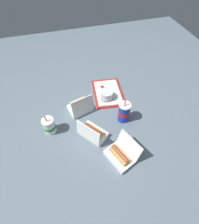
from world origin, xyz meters
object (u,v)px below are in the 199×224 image
cake_container (107,95)px  ketchup_cup (102,88)px  soda_cup_left (124,112)px  food_tray (108,93)px  clamshell_hotdog_corner (93,132)px  clamshell_sandwich_back (80,107)px  clamshell_hotdog_left (120,155)px  soda_cup_corner (49,126)px  plastic_fork (113,89)px

cake_container → ketchup_cup: size_ratio=2.82×
soda_cup_left → cake_container: bearing=-166.9°
food_tray → clamshell_hotdog_corner: (0.41, -0.25, 0.03)m
food_tray → clamshell_sandwich_back: (0.13, -0.29, 0.04)m
clamshell_hotdog_corner → cake_container: bearing=147.5°
clamshell_hotdog_left → cake_container: bearing=172.0°
cake_container → soda_cup_corner: size_ratio=0.56×
food_tray → cake_container: cake_container is taller
food_tray → soda_cup_corner: size_ratio=1.98×
plastic_fork → clamshell_hotdog_left: 0.68m
cake_container → clamshell_sandwich_back: bearing=-75.2°
soda_cup_corner → ketchup_cup: bearing=123.4°
clamshell_hotdog_corner → clamshell_sandwich_back: (-0.27, -0.04, 0.00)m
ketchup_cup → clamshell_sandwich_back: clamshell_sandwich_back is taller
clamshell_hotdog_corner → soda_cup_corner: 0.33m
clamshell_hotdog_corner → ketchup_cup: bearing=155.6°
ketchup_cup → clamshell_hotdog_left: clamshell_hotdog_left is taller
clamshell_hotdog_corner → soda_cup_left: size_ratio=1.02×
soda_cup_corner → soda_cup_left: soda_cup_left is taller
clamshell_hotdog_corner → soda_cup_left: soda_cup_left is taller
plastic_fork → soda_cup_corner: soda_cup_corner is taller
clamshell_sandwich_back → clamshell_hotdog_left: bearing=19.2°
food_tray → clamshell_hotdog_left: bearing=-10.0°
ketchup_cup → soda_cup_left: soda_cup_left is taller
clamshell_sandwich_back → soda_cup_corner: size_ratio=1.09×
food_tray → cake_container: bearing=-25.8°
soda_cup_corner → cake_container: bearing=112.3°
food_tray → ketchup_cup: ketchup_cup is taller
ketchup_cup → soda_cup_corner: size_ratio=0.20×
ketchup_cup → plastic_fork: (0.04, 0.10, -0.01)m
food_tray → clamshell_hotdog_corner: bearing=-31.4°
cake_container → clamshell_sandwich_back: size_ratio=0.51×
food_tray → plastic_fork: plastic_fork is taller
ketchup_cup → clamshell_sandwich_back: (0.19, -0.25, 0.02)m
soda_cup_corner → clamshell_sandwich_back: bearing=118.8°
cake_container → clamshell_sandwich_back: 0.26m
ketchup_cup → soda_cup_corner: (0.34, -0.51, 0.04)m
food_tray → clamshell_hotdog_left: size_ratio=1.62×
cake_container → soda_cup_left: soda_cup_left is taller
plastic_fork → clamshell_hotdog_left: size_ratio=0.45×
plastic_fork → clamshell_hotdog_left: (0.66, -0.17, 0.02)m
ketchup_cup → soda_cup_corner: soda_cup_corner is taller
cake_container → clamshell_hotdog_corner: bearing=-32.5°
cake_container → soda_cup_left: bearing=13.1°
plastic_fork → soda_cup_left: (0.35, -0.03, 0.07)m
ketchup_cup → soda_cup_corner: bearing=-56.6°
cake_container → clamshell_hotdog_corner: 0.40m
plastic_fork → clamshell_sandwich_back: (0.16, -0.35, 0.03)m
clamshell_sandwich_back → clamshell_hotdog_left: clamshell_sandwich_back is taller
soda_cup_corner → soda_cup_left: (0.04, 0.58, 0.02)m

